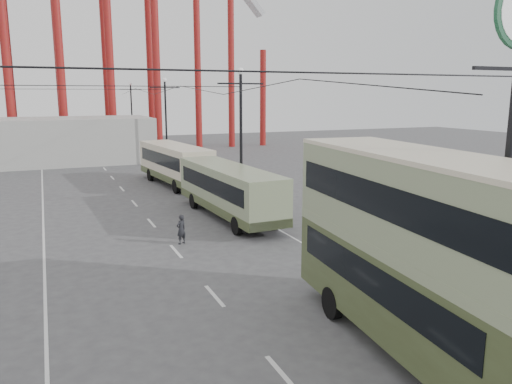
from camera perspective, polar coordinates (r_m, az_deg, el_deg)
name	(u,v)px	position (r m, az deg, el deg)	size (l,w,h in m)	color
ground	(284,337)	(16.61, 3.20, -16.19)	(160.00, 160.00, 0.00)	#474749
road_markings	(142,210)	(34.26, -12.85, -2.00)	(12.52, 120.00, 0.01)	silver
lamp_post_mid	(241,139)	(33.64, -1.73, 6.10)	(3.20, 0.44, 9.32)	black
lamp_post_far	(166,122)	(54.67, -10.24, 7.86)	(3.20, 0.44, 9.32)	black
lamp_post_distant	(132,115)	(76.25, -14.01, 8.58)	(3.20, 0.44, 9.32)	black
fairground_shed	(50,141)	(60.43, -22.52, 5.42)	(22.00, 10.00, 5.00)	#AEAFA9
double_decker_bus	(426,247)	(14.96, 18.85, -6.01)	(3.81, 11.40, 6.01)	#3A4324
single_decker_green	(229,189)	(31.06, -3.11, 0.33)	(3.20, 11.50, 3.22)	gray
single_decker_cream	(175,163)	(42.86, -9.25, 3.33)	(3.92, 11.15, 3.40)	beige
pedestrian	(181,229)	(26.04, -8.55, -4.24)	(0.57, 0.37, 1.55)	black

